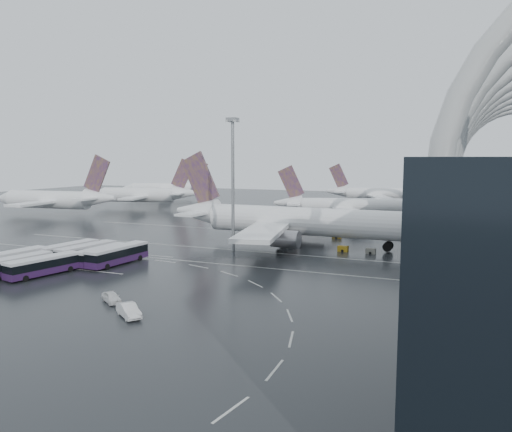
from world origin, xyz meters
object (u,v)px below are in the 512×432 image
at_px(airliner_main, 292,221).
at_px(floodlight_mast, 233,168).
at_px(bus_row_near_c, 101,254).
at_px(bus_row_far_a, 11,260).
at_px(gse_cart_belly_d, 371,251).
at_px(jet_remote_west, 56,200).
at_px(airliner_gate_c, 382,194).
at_px(jet_remote_far, 168,189).
at_px(van_curve_b, 112,297).
at_px(jet_remote_mid, 145,195).
at_px(bus_row_far_c, 43,265).
at_px(bus_row_far_b, 15,265).
at_px(van_curve_c, 129,310).
at_px(airliner_gate_b, 351,207).
at_px(bus_row_near_b, 87,252).
at_px(gse_cart_belly_e, 337,236).
at_px(bus_row_near_a, 69,251).
at_px(gse_cart_belly_a, 343,249).
at_px(bus_row_near_d, 118,254).

relative_size(airliner_main, floodlight_mast, 2.25).
distance_m(bus_row_near_c, bus_row_far_a, 15.54).
bearing_deg(gse_cart_belly_d, jet_remote_west, 165.95).
xyz_separation_m(airliner_main, airliner_gate_c, (3.66, 110.13, -1.01)).
distance_m(jet_remote_far, bus_row_far_a, 158.10).
xyz_separation_m(jet_remote_far, van_curve_b, (90.20, -155.18, -4.21)).
distance_m(jet_remote_far, bus_row_near_c, 152.59).
xyz_separation_m(jet_remote_mid, gse_cart_belly_d, (101.07, -63.74, -4.55)).
distance_m(bus_row_far_c, floodlight_mast, 41.89).
distance_m(bus_row_far_b, van_curve_c, 33.72).
relative_size(airliner_gate_b, jet_remote_mid, 1.11).
bearing_deg(van_curve_c, airliner_main, 33.20).
distance_m(bus_row_near_b, gse_cart_belly_e, 60.10).
xyz_separation_m(jet_remote_far, bus_row_far_a, (60.68, -145.96, -3.09)).
distance_m(airliner_gate_b, van_curve_c, 108.26).
xyz_separation_m(airliner_main, van_curve_c, (-2.08, -58.05, -4.56)).
bearing_deg(van_curve_b, bus_row_near_b, 80.64).
xyz_separation_m(jet_remote_mid, floodlight_mast, (73.10, -71.92, 12.71)).
height_order(airliner_gate_c, jet_remote_mid, jet_remote_mid).
relative_size(bus_row_near_b, bus_row_far_a, 0.95).
relative_size(jet_remote_mid, bus_row_near_c, 3.58).
height_order(jet_remote_west, bus_row_far_b, jet_remote_west).
xyz_separation_m(airliner_gate_b, bus_row_near_c, (-29.96, -83.37, -2.74)).
bearing_deg(airliner_main, bus_row_far_c, -121.58).
relative_size(bus_row_near_a, bus_row_near_c, 1.05).
relative_size(bus_row_near_a, bus_row_far_c, 0.99).
relative_size(airliner_gate_b, floodlight_mast, 1.76).
height_order(jet_remote_mid, bus_row_near_a, jet_remote_mid).
xyz_separation_m(airliner_gate_c, gse_cart_belly_d, (15.13, -114.13, -3.85)).
distance_m(airliner_main, airliner_gate_c, 110.19).
height_order(bus_row_far_a, gse_cart_belly_a, bus_row_far_a).
bearing_deg(gse_cart_belly_d, bus_row_far_b, -140.82).
xyz_separation_m(bus_row_near_d, bus_row_far_c, (-5.87, -12.32, -0.12)).
distance_m(jet_remote_mid, bus_row_far_a, 113.44).
height_order(airliner_gate_c, bus_row_near_a, airliner_gate_c).
relative_size(airliner_gate_c, van_curve_b, 11.30).
relative_size(bus_row_far_b, gse_cart_belly_e, 5.89).
xyz_separation_m(bus_row_near_a, gse_cart_belly_a, (48.16, 29.10, -1.16)).
bearing_deg(jet_remote_west, bus_row_near_c, 133.52).
bearing_deg(jet_remote_west, van_curve_c, 132.28).
bearing_deg(bus_row_near_b, floodlight_mast, -40.08).
height_order(airliner_gate_c, bus_row_near_d, airliner_gate_c).
bearing_deg(bus_row_near_b, bus_row_near_d, -84.55).
relative_size(bus_row_far_a, van_curve_c, 2.70).
bearing_deg(airliner_gate_b, van_curve_b, -113.82).
xyz_separation_m(floodlight_mast, gse_cart_belly_d, (27.97, 8.18, -17.26)).
distance_m(airliner_gate_b, jet_remote_mid, 85.87).
relative_size(jet_remote_west, gse_cart_belly_e, 21.66).
distance_m(jet_remote_west, bus_row_near_b, 85.44).
distance_m(bus_row_near_c, gse_cart_belly_e, 58.04).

